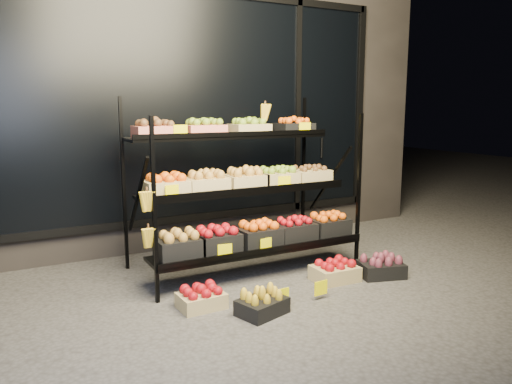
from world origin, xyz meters
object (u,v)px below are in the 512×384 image
floor_crate_left (201,297)px  floor_crate_midleft (262,303)px  floor_crate_midright (335,271)px  display_rack (245,189)px

floor_crate_left → floor_crate_midleft: floor_crate_midleft is taller
floor_crate_midleft → floor_crate_midright: (0.94, 0.33, 0.01)m
floor_crate_left → floor_crate_midright: bearing=-2.3°
display_rack → floor_crate_midright: display_rack is taller
floor_crate_left → floor_crate_midleft: size_ratio=0.86×
display_rack → floor_crate_midright: bearing=-50.9°
floor_crate_midleft → floor_crate_left: bearing=120.7°
floor_crate_left → floor_crate_midleft: 0.49m
floor_crate_left → floor_crate_midright: size_ratio=0.88×
floor_crate_midleft → display_rack: bearing=53.0°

